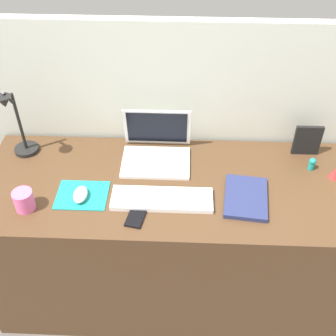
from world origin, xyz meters
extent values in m
plane|color=#59514C|center=(0.00, 0.00, 0.00)|extent=(6.00, 6.00, 0.00)
cube|color=beige|center=(0.00, 0.35, 0.66)|extent=(2.88, 0.05, 1.31)
cube|color=#4C331E|center=(0.00, 0.00, 0.37)|extent=(1.68, 0.62, 0.74)
cube|color=white|center=(-0.10, 0.13, 0.75)|extent=(0.30, 0.21, 0.01)
cube|color=white|center=(-0.10, 0.25, 0.85)|extent=(0.30, 0.04, 0.20)
cube|color=black|center=(-0.10, 0.24, 0.85)|extent=(0.27, 0.03, 0.17)
cube|color=white|center=(-0.06, -0.10, 0.75)|extent=(0.41, 0.13, 0.02)
cube|color=teal|center=(-0.39, -0.08, 0.74)|extent=(0.21, 0.17, 0.00)
ellipsoid|color=white|center=(-0.39, -0.10, 0.76)|extent=(0.06, 0.10, 0.03)
cube|color=black|center=(-0.15, -0.19, 0.74)|extent=(0.09, 0.14, 0.01)
cylinder|color=black|center=(-0.70, 0.20, 0.75)|extent=(0.11, 0.11, 0.02)
cylinder|color=black|center=(-0.70, 0.20, 0.90)|extent=(0.01, 0.01, 0.29)
cylinder|color=black|center=(-0.70, 0.16, 1.05)|extent=(0.01, 0.07, 0.09)
cone|color=black|center=(-0.70, 0.11, 1.06)|extent=(0.06, 0.06, 0.05)
cube|color=navy|center=(0.28, -0.08, 0.75)|extent=(0.20, 0.26, 0.02)
cube|color=black|center=(0.57, 0.23, 0.81)|extent=(0.12, 0.02, 0.15)
cylinder|color=pink|center=(-0.60, -0.16, 0.78)|extent=(0.08, 0.08, 0.09)
cylinder|color=teal|center=(0.58, 0.12, 0.76)|extent=(0.03, 0.03, 0.03)
sphere|color=teal|center=(0.58, 0.12, 0.78)|extent=(0.03, 0.03, 0.03)
cone|color=red|center=(0.67, 0.07, 0.77)|extent=(0.05, 0.05, 0.05)
camera|label=1|loc=(0.02, -1.32, 1.99)|focal=46.06mm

